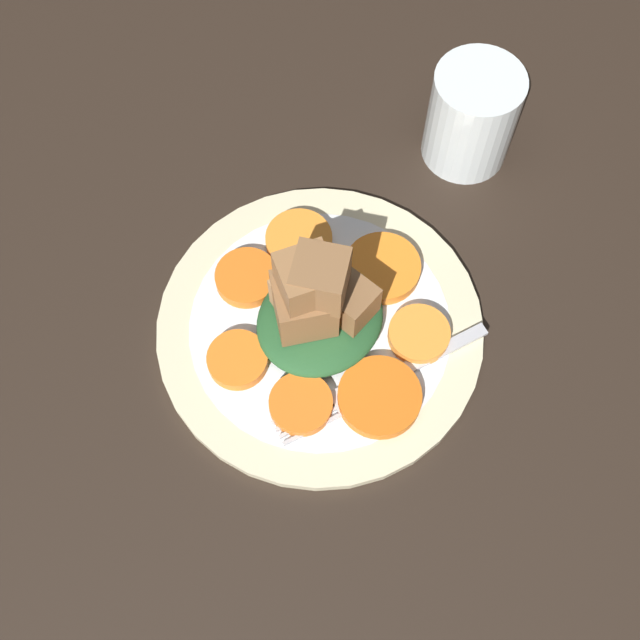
% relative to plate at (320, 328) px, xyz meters
% --- Properties ---
extents(table_slab, '(1.20, 1.20, 0.02)m').
position_rel_plate_xyz_m(table_slab, '(0.00, 0.00, -0.02)').
color(table_slab, black).
rests_on(table_slab, ground).
extents(plate, '(0.28, 0.28, 0.01)m').
position_rel_plate_xyz_m(plate, '(0.00, 0.00, 0.00)').
color(plate, beige).
rests_on(plate, table_slab).
extents(carrot_slice_0, '(0.06, 0.06, 0.01)m').
position_rel_plate_xyz_m(carrot_slice_0, '(-0.02, 0.08, 0.01)').
color(carrot_slice_0, orange).
rests_on(carrot_slice_0, plate).
extents(carrot_slice_1, '(0.05, 0.05, 0.01)m').
position_rel_plate_xyz_m(carrot_slice_1, '(-0.07, 0.02, 0.01)').
color(carrot_slice_1, orange).
rests_on(carrot_slice_1, plate).
extents(carrot_slice_2, '(0.05, 0.05, 0.01)m').
position_rel_plate_xyz_m(carrot_slice_2, '(-0.06, -0.04, 0.01)').
color(carrot_slice_2, orange).
rests_on(carrot_slice_2, plate).
extents(carrot_slice_3, '(0.07, 0.07, 0.01)m').
position_rel_plate_xyz_m(carrot_slice_3, '(-0.01, -0.08, 0.01)').
color(carrot_slice_3, orange).
rests_on(carrot_slice_3, plate).
extents(carrot_slice_4, '(0.05, 0.05, 0.01)m').
position_rel_plate_xyz_m(carrot_slice_4, '(0.05, -0.07, 0.01)').
color(carrot_slice_4, orange).
rests_on(carrot_slice_4, plate).
extents(carrot_slice_5, '(0.07, 0.07, 0.01)m').
position_rel_plate_xyz_m(carrot_slice_5, '(0.08, 0.00, 0.01)').
color(carrot_slice_5, orange).
rests_on(carrot_slice_5, plate).
extents(carrot_slice_6, '(0.06, 0.06, 0.01)m').
position_rel_plate_xyz_m(carrot_slice_6, '(0.04, 0.07, 0.01)').
color(carrot_slice_6, orange).
rests_on(carrot_slice_6, plate).
extents(center_pile, '(0.11, 0.10, 0.11)m').
position_rel_plate_xyz_m(center_pile, '(-0.00, 0.00, 0.05)').
color(center_pile, '#235128').
rests_on(center_pile, plate).
extents(fork, '(0.20, 0.07, 0.00)m').
position_rel_plate_xyz_m(fork, '(-0.00, -0.07, 0.01)').
color(fork, '#B2B2B7').
rests_on(fork, plate).
extents(water_glass, '(0.08, 0.08, 0.10)m').
position_rel_plate_xyz_m(water_glass, '(0.24, 0.04, 0.04)').
color(water_glass, silver).
rests_on(water_glass, table_slab).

